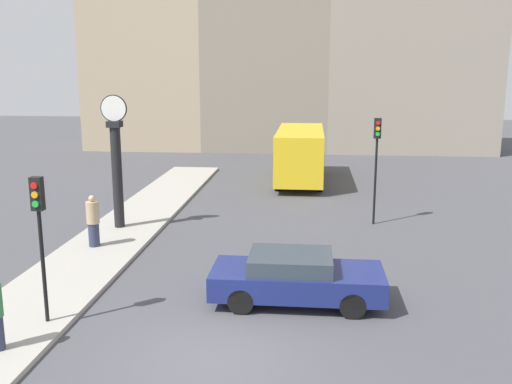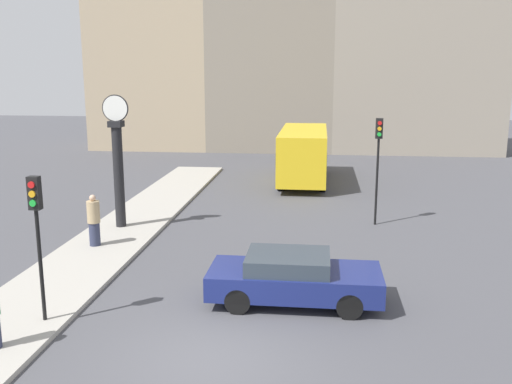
{
  "view_description": "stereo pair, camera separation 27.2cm",
  "coord_description": "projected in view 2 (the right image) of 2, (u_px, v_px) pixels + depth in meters",
  "views": [
    {
      "loc": [
        1.93,
        -10.73,
        5.87
      ],
      "look_at": [
        0.16,
        7.34,
        1.96
      ],
      "focal_mm": 40.0,
      "sensor_mm": 36.0,
      "label": 1
    },
    {
      "loc": [
        2.2,
        -10.7,
        5.87
      ],
      "look_at": [
        0.16,
        7.34,
        1.96
      ],
      "focal_mm": 40.0,
      "sensor_mm": 36.0,
      "label": 2
    }
  ],
  "objects": [
    {
      "name": "ground_plane",
      "position": [
        209.0,
        357.0,
        11.88
      ],
      "size": [
        120.0,
        120.0,
        0.0
      ],
      "primitive_type": "plane",
      "color": "#47474C"
    },
    {
      "name": "street_clock",
      "position": [
        118.0,
        165.0,
        20.87
      ],
      "size": [
        0.97,
        0.48,
        4.87
      ],
      "color": "black",
      "rests_on": "sidewalk_corner"
    },
    {
      "name": "traffic_light_near",
      "position": [
        37.0,
        218.0,
        12.86
      ],
      "size": [
        0.26,
        0.24,
        3.42
      ],
      "color": "black",
      "rests_on": "sidewalk_corner"
    },
    {
      "name": "sedan_car",
      "position": [
        293.0,
        277.0,
        14.53
      ],
      "size": [
        4.37,
        1.86,
        1.31
      ],
      "color": "navy",
      "rests_on": "ground_plane"
    },
    {
      "name": "traffic_light_far",
      "position": [
        378.0,
        150.0,
        21.45
      ],
      "size": [
        0.26,
        0.24,
        4.1
      ],
      "color": "black",
      "rests_on": "ground_plane"
    },
    {
      "name": "pedestrian_tan_coat",
      "position": [
        94.0,
        221.0,
        18.86
      ],
      "size": [
        0.42,
        0.42,
        1.73
      ],
      "color": "#2D334C",
      "rests_on": "sidewalk_corner"
    },
    {
      "name": "bus_distant",
      "position": [
        304.0,
        152.0,
        30.07
      ],
      "size": [
        2.39,
        7.55,
        2.78
      ],
      "color": "gold",
      "rests_on": "ground_plane"
    },
    {
      "name": "building_row",
      "position": [
        295.0,
        61.0,
        41.4
      ],
      "size": [
        29.61,
        5.0,
        13.33
      ],
      "color": "tan",
      "rests_on": "ground_plane"
    },
    {
      "name": "sidewalk_corner",
      "position": [
        136.0,
        221.0,
        22.38
      ],
      "size": [
        2.7,
        24.54,
        0.13
      ],
      "primitive_type": "cube",
      "color": "#A39E93",
      "rests_on": "ground_plane"
    }
  ]
}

